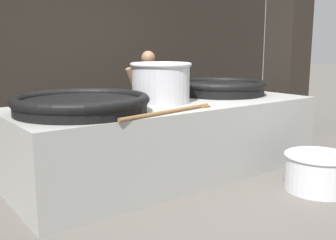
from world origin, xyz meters
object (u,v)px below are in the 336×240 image
(prep_bowl_vegetables, at_px, (319,170))
(giant_wok_near, at_px, (81,103))
(stock_pot, at_px, (161,82))
(cook, at_px, (148,97))
(giant_wok_far, at_px, (221,87))

(prep_bowl_vegetables, bearing_deg, giant_wok_near, 146.28)
(stock_pot, distance_m, cook, 1.19)
(giant_wok_far, height_order, stock_pot, stock_pot)
(giant_wok_near, relative_size, giant_wok_far, 1.11)
(giant_wok_near, xyz_separation_m, cook, (1.57, 1.14, -0.17))
(giant_wok_near, bearing_deg, prep_bowl_vegetables, -33.72)
(giant_wok_near, height_order, cook, cook)
(giant_wok_near, bearing_deg, stock_pot, 6.20)
(giant_wok_far, bearing_deg, prep_bowl_vegetables, -94.86)
(giant_wok_near, relative_size, prep_bowl_vegetables, 1.45)
(giant_wok_far, distance_m, cook, 1.08)
(cook, relative_size, prep_bowl_vegetables, 1.55)
(giant_wok_near, xyz_separation_m, stock_pot, (1.06, 0.12, 0.15))
(giant_wok_near, relative_size, cook, 0.94)
(giant_wok_near, height_order, stock_pot, stock_pot)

